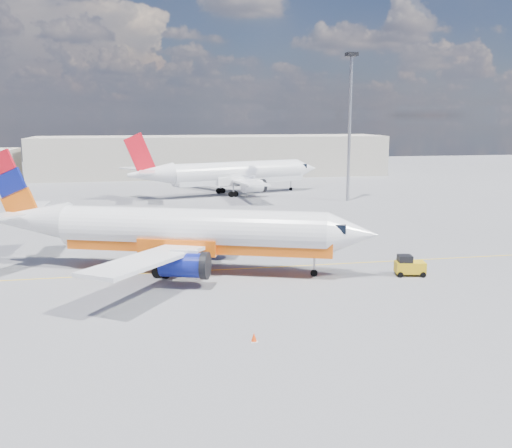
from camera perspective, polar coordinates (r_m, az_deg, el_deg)
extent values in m
plane|color=slate|center=(43.16, 0.42, -5.46)|extent=(240.00, 240.00, 0.00)
cube|color=yellow|center=(46.00, -0.31, -4.43)|extent=(70.00, 0.15, 0.01)
cube|color=beige|center=(116.65, -4.38, 6.80)|extent=(70.00, 14.00, 8.00)
cylinder|color=white|center=(44.61, -6.30, -0.49)|extent=(20.63, 10.07, 3.21)
cone|color=white|center=(43.06, 9.66, -0.99)|extent=(4.64, 4.30, 3.21)
cone|color=white|center=(49.91, -21.65, 0.39)|extent=(7.25, 5.11, 3.05)
cube|color=black|center=(42.96, 7.92, -0.26)|extent=(2.25, 2.59, 0.66)
cube|color=#E95D0E|center=(44.72, -5.69, -1.88)|extent=(20.44, 9.54, 1.13)
cube|color=white|center=(51.40, -5.87, 0.05)|extent=(4.16, 11.58, 0.76)
cube|color=white|center=(39.08, -10.83, -3.52)|extent=(8.82, 11.09, 0.76)
cylinder|color=navy|center=(48.88, -4.41, -1.56)|extent=(3.81, 2.84, 1.79)
cylinder|color=navy|center=(40.90, -7.18, -4.07)|extent=(3.81, 2.84, 1.79)
cylinder|color=black|center=(48.56, -2.68, -1.62)|extent=(1.12, 2.03, 1.98)
cylinder|color=black|center=(40.51, -5.12, -4.17)|extent=(1.12, 2.03, 1.98)
cube|color=#E95D0E|center=(50.25, -23.27, 3.67)|extent=(4.27, 1.77, 5.89)
cube|color=white|center=(53.10, -21.37, 1.67)|extent=(2.23, 4.79, 0.17)
cylinder|color=#97979F|center=(43.62, 5.84, -3.74)|extent=(0.22, 0.22, 1.98)
cylinder|color=black|center=(43.86, 5.82, -4.90)|extent=(0.57, 0.39, 0.53)
cylinder|color=black|center=(47.90, -7.70, -3.39)|extent=(0.92, 0.63, 0.85)
cylinder|color=black|center=(43.73, -9.40, -4.82)|extent=(0.92, 0.63, 0.85)
cylinder|color=white|center=(88.54, -1.82, 5.21)|extent=(21.23, 9.44, 3.28)
cone|color=white|center=(94.73, 5.02, 5.55)|extent=(4.66, 4.28, 3.28)
cone|color=white|center=(83.29, -10.51, 4.92)|extent=(7.37, 4.98, 3.11)
cube|color=black|center=(93.96, 4.33, 5.84)|extent=(2.22, 2.60, 0.67)
cube|color=white|center=(88.87, -1.54, 4.52)|extent=(21.05, 8.89, 1.16)
cube|color=white|center=(94.11, -4.44, 4.99)|extent=(8.65, 11.49, 0.77)
cube|color=white|center=(82.00, -0.63, 4.16)|extent=(3.75, 11.73, 0.77)
cylinder|color=white|center=(92.82, -2.74, 4.36)|extent=(3.86, 2.78, 1.83)
cylinder|color=white|center=(85.11, -0.23, 3.79)|extent=(3.86, 2.78, 1.83)
cylinder|color=black|center=(93.49, -1.89, 4.41)|extent=(1.06, 2.08, 2.02)
cylinder|color=black|center=(85.84, 0.68, 3.85)|extent=(1.06, 2.08, 2.02)
cube|color=red|center=(82.63, -11.54, 6.88)|extent=(4.41, 1.62, 6.02)
cube|color=white|center=(85.76, -12.08, 5.45)|extent=(4.52, 5.16, 0.17)
cube|color=white|center=(79.87, -10.84, 5.12)|extent=(2.18, 4.85, 0.17)
cylinder|color=#97979F|center=(93.43, 3.50, 4.10)|extent=(0.22, 0.22, 2.02)
cylinder|color=black|center=(93.54, 3.50, 3.53)|extent=(0.58, 0.38, 0.54)
cylinder|color=black|center=(90.14, -3.57, 3.36)|extent=(0.94, 0.61, 0.87)
cylinder|color=black|center=(85.99, -2.28, 3.01)|extent=(0.94, 0.61, 0.87)
cylinder|color=black|center=(45.82, 13.89, -4.54)|extent=(0.45, 0.25, 0.43)
cylinder|color=black|center=(44.70, 14.25, -4.94)|extent=(0.45, 0.25, 0.43)
cylinder|color=black|center=(46.26, 15.96, -4.50)|extent=(0.45, 0.25, 0.43)
cylinder|color=black|center=(45.14, 16.37, -4.90)|extent=(0.45, 0.25, 0.43)
cube|color=gold|center=(45.36, 15.15, -4.20)|extent=(2.42, 1.61, 0.86)
cube|color=black|center=(45.08, 14.66, -3.36)|extent=(1.21, 1.21, 0.52)
cube|color=white|center=(31.60, -0.21, -11.66)|extent=(0.37, 0.37, 0.04)
cone|color=#F33E09|center=(31.50, -0.21, -11.22)|extent=(0.32, 0.32, 0.48)
cylinder|color=#97979F|center=(82.36, 9.33, 9.23)|extent=(0.44, 0.44, 20.05)
cube|color=black|center=(82.75, 9.56, 16.39)|extent=(1.50, 1.50, 0.50)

